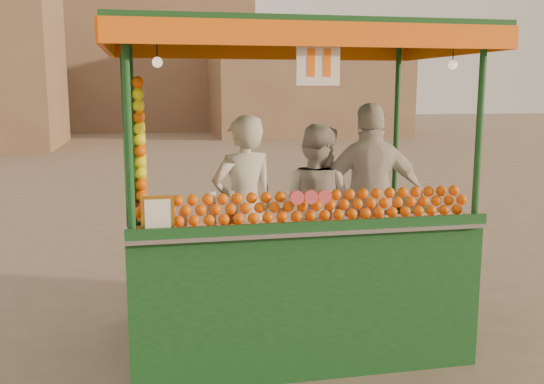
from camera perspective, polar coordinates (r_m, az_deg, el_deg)
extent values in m
plane|color=brown|center=(5.72, -3.25, -13.19)|extent=(90.00, 90.00, 0.00)
cube|color=#83674A|center=(30.23, 3.11, 10.17)|extent=(9.00, 6.00, 5.00)
cube|color=#83674A|center=(35.26, -14.11, 11.45)|extent=(14.00, 7.00, 7.00)
cube|color=#103B1A|center=(5.58, 1.54, -12.02)|extent=(2.74, 1.68, 0.32)
cylinder|color=black|center=(5.44, -8.44, -12.34)|extent=(0.38, 0.11, 0.38)
cylinder|color=black|center=(5.85, 10.77, -10.83)|extent=(0.38, 0.11, 0.38)
cube|color=#103B1A|center=(4.76, 3.49, -8.50)|extent=(2.74, 0.32, 0.84)
cube|color=#103B1A|center=(5.36, -11.48, -6.60)|extent=(0.32, 1.37, 0.84)
cube|color=#103B1A|center=(5.88, 12.92, -5.20)|extent=(0.32, 1.37, 0.84)
cube|color=#B2B2B7|center=(4.67, 3.44, -3.29)|extent=(2.74, 0.48, 0.03)
cylinder|color=#103B1A|center=(4.27, -13.31, 5.03)|extent=(0.05, 0.05, 1.47)
cylinder|color=#103B1A|center=(4.96, 18.86, 5.38)|extent=(0.05, 0.05, 1.47)
cylinder|color=#103B1A|center=(5.84, -12.96, 6.22)|extent=(0.05, 0.05, 1.47)
cylinder|color=#103B1A|center=(6.36, 11.60, 6.53)|extent=(0.05, 0.05, 1.47)
cube|color=#103B1A|center=(5.21, 1.67, 14.65)|extent=(2.95, 1.89, 0.08)
cube|color=orange|center=(4.29, 4.71, 14.57)|extent=(2.95, 0.04, 0.17)
cube|color=orange|center=(6.12, -0.46, 13.11)|extent=(2.95, 0.04, 0.17)
cube|color=orange|center=(5.06, -15.25, 13.51)|extent=(0.04, 1.89, 0.17)
cube|color=orange|center=(5.72, 16.54, 12.97)|extent=(0.04, 1.89, 0.17)
cylinder|color=#DA4249|center=(4.49, 3.68, -0.48)|extent=(0.11, 0.03, 0.11)
cube|color=#C08024|center=(4.35, -10.67, -2.23)|extent=(0.23, 0.02, 0.29)
cube|color=white|center=(4.36, 4.35, 12.00)|extent=(0.32, 0.02, 0.32)
sphere|color=#FFE5B2|center=(4.33, -10.71, 11.87)|extent=(0.07, 0.07, 0.07)
sphere|color=#FFE5B2|center=(4.91, 16.59, 11.37)|extent=(0.07, 0.07, 0.07)
imported|color=beige|center=(5.48, -2.66, -1.54)|extent=(0.70, 0.56, 1.68)
imported|color=beige|center=(5.76, 4.10, -1.50)|extent=(0.97, 0.96, 1.58)
imported|color=silver|center=(5.78, 9.25, -0.56)|extent=(1.08, 0.53, 1.78)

